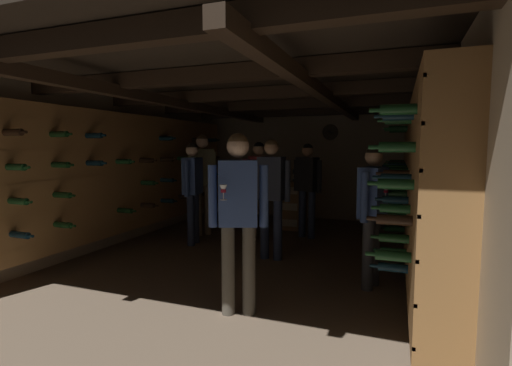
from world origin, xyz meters
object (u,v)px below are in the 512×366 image
at_px(person_guest_near_right, 238,206).
at_px(person_host_center, 271,187).
at_px(display_bottle, 295,174).
at_px(person_guest_mid_left, 193,184).
at_px(person_guest_far_left, 203,174).
at_px(wine_crate_stack, 292,205).
at_px(person_guest_far_right, 307,181).
at_px(person_guest_rear_center, 259,181).
at_px(person_guest_mid_right, 373,204).

bearing_deg(person_guest_near_right, person_host_center, 98.45).
bearing_deg(display_bottle, person_guest_mid_left, -127.28).
relative_size(person_guest_far_left, person_guest_near_right, 1.06).
relative_size(wine_crate_stack, display_bottle, 2.57).
distance_m(person_host_center, person_guest_far_right, 1.42).
bearing_deg(person_host_center, person_guest_far_right, 82.92).
relative_size(display_bottle, person_guest_near_right, 0.21).
distance_m(person_guest_mid_left, person_guest_far_left, 0.64).
xyz_separation_m(person_guest_rear_center, person_guest_far_right, (0.71, 0.43, -0.02)).
bearing_deg(person_guest_rear_center, person_guest_far_left, -178.23).
relative_size(wine_crate_stack, person_host_center, 0.55).
bearing_deg(wine_crate_stack, display_bottle, -5.20).
relative_size(person_guest_mid_left, person_guest_mid_right, 1.04).
xyz_separation_m(wine_crate_stack, person_guest_near_right, (0.50, -3.70, 0.55)).
xyz_separation_m(person_host_center, person_guest_mid_left, (-1.42, 0.34, -0.03)).
height_order(person_guest_mid_left, person_guest_far_right, person_guest_mid_left).
relative_size(person_host_center, person_guest_rear_center, 1.01).
height_order(person_host_center, person_guest_mid_left, person_host_center).
bearing_deg(person_guest_mid_right, person_guest_near_right, -134.31).
height_order(person_guest_far_left, person_guest_far_right, person_guest_far_left).
relative_size(person_host_center, person_guest_near_right, 0.99).
bearing_deg(person_guest_rear_center, person_guest_far_right, 31.07).
relative_size(person_guest_far_left, person_guest_mid_right, 1.14).
xyz_separation_m(person_guest_far_left, person_guest_mid_right, (2.92, -1.56, -0.15)).
distance_m(display_bottle, person_guest_near_right, 3.72).
xyz_separation_m(wine_crate_stack, display_bottle, (0.06, -0.01, 0.59)).
height_order(wine_crate_stack, display_bottle, display_bottle).
relative_size(display_bottle, person_guest_mid_left, 0.22).
distance_m(display_bottle, person_guest_far_left, 1.71).
xyz_separation_m(person_host_center, person_guest_far_right, (0.18, 1.41, -0.03)).
bearing_deg(person_guest_far_right, wine_crate_stack, 127.40).
xyz_separation_m(display_bottle, person_guest_near_right, (0.45, -3.69, -0.03)).
bearing_deg(person_guest_rear_center, person_guest_near_right, -73.68).
height_order(display_bottle, person_guest_mid_right, person_guest_mid_right).
distance_m(wine_crate_stack, person_host_center, 2.05).
relative_size(wine_crate_stack, person_guest_far_left, 0.51).
bearing_deg(person_guest_rear_center, person_guest_mid_right, -40.16).
relative_size(wine_crate_stack, person_guest_rear_center, 0.55).
distance_m(wine_crate_stack, person_guest_far_right, 0.86).
xyz_separation_m(display_bottle, person_guest_far_left, (-1.38, -1.01, 0.04)).
bearing_deg(person_guest_far_right, person_guest_mid_left, -146.10).
bearing_deg(person_guest_far_right, display_bottle, 123.83).
xyz_separation_m(display_bottle, person_guest_mid_right, (1.54, -2.57, -0.11)).
distance_m(wine_crate_stack, person_guest_near_right, 3.77).
bearing_deg(person_guest_far_left, person_guest_mid_left, -76.14).
height_order(person_guest_rear_center, person_guest_near_right, person_guest_near_right).
bearing_deg(display_bottle, person_guest_rear_center, -109.75).
relative_size(person_guest_mid_left, person_guest_near_right, 0.97).
relative_size(display_bottle, person_guest_mid_right, 0.23).
height_order(display_bottle, person_guest_far_left, person_guest_far_left).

